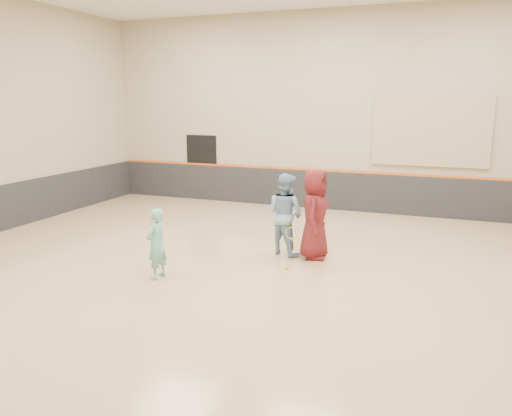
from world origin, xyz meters
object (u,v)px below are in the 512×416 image
at_px(girl, 156,244).
at_px(instructor, 285,214).
at_px(young_man, 315,214).
at_px(spare_racket, 309,247).

relative_size(girl, instructor, 0.76).
height_order(young_man, spare_racket, young_man).
bearing_deg(girl, instructor, 147.82).
relative_size(instructor, young_man, 0.94).
distance_m(instructor, young_man, 0.69).
xyz_separation_m(girl, spare_racket, (2.23, 2.94, -0.66)).
bearing_deg(instructor, young_man, -162.59).
height_order(instructor, young_man, young_man).
distance_m(young_man, spare_racket, 1.15).
distance_m(girl, spare_racket, 3.75).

